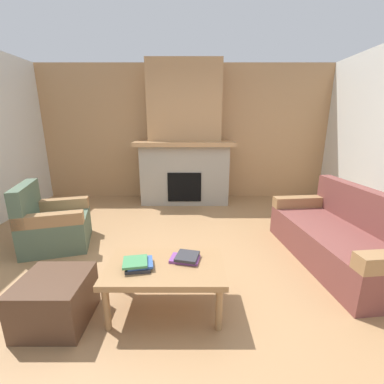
{
  "coord_description": "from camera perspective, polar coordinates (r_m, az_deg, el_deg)",
  "views": [
    {
      "loc": [
        0.14,
        -2.53,
        1.61
      ],
      "look_at": [
        0.13,
        0.72,
        0.7
      ],
      "focal_mm": 24.05,
      "sensor_mm": 36.0,
      "label": 1
    }
  ],
  "objects": [
    {
      "name": "couch",
      "position": [
        3.51,
        30.52,
        -8.9
      ],
      "size": [
        1.03,
        1.88,
        0.85
      ],
      "color": "brown",
      "rests_on": "ground"
    },
    {
      "name": "ground",
      "position": [
        3.0,
        -2.64,
        -16.9
      ],
      "size": [
        9.0,
        9.0,
        0.0
      ],
      "primitive_type": "plane",
      "color": "#9E754C"
    },
    {
      "name": "ottoman",
      "position": [
        2.53,
        -27.74,
        -20.36
      ],
      "size": [
        0.52,
        0.52,
        0.4
      ],
      "primitive_type": "cube",
      "color": "#4C3323",
      "rests_on": "ground"
    },
    {
      "name": "armchair",
      "position": [
        3.85,
        -28.24,
        -6.36
      ],
      "size": [
        0.94,
        0.94,
        0.85
      ],
      "color": "#4C604C",
      "rests_on": "ground"
    },
    {
      "name": "book_stack_near_edge",
      "position": [
        2.25,
        -11.62,
        -15.34
      ],
      "size": [
        0.27,
        0.24,
        0.07
      ],
      "color": "#2D2D33",
      "rests_on": "coffee_table"
    },
    {
      "name": "fireplace",
      "position": [
        5.17,
        -1.35,
        10.59
      ],
      "size": [
        1.9,
        0.82,
        2.7
      ],
      "color": "gray",
      "rests_on": "ground"
    },
    {
      "name": "wall_back_wood_panel",
      "position": [
        5.54,
        -1.25,
        12.85
      ],
      "size": [
        6.0,
        0.12,
        2.7
      ],
      "primitive_type": "cube",
      "color": "tan",
      "rests_on": "ground"
    },
    {
      "name": "book_stack_center",
      "position": [
        2.32,
        -1.1,
        -14.36
      ],
      "size": [
        0.28,
        0.23,
        0.05
      ],
      "color": "#7A3D84",
      "rests_on": "coffee_table"
    },
    {
      "name": "coffee_table",
      "position": [
        2.3,
        -5.71,
        -16.93
      ],
      "size": [
        1.0,
        0.6,
        0.43
      ],
      "color": "#997047",
      "rests_on": "ground"
    }
  ]
}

